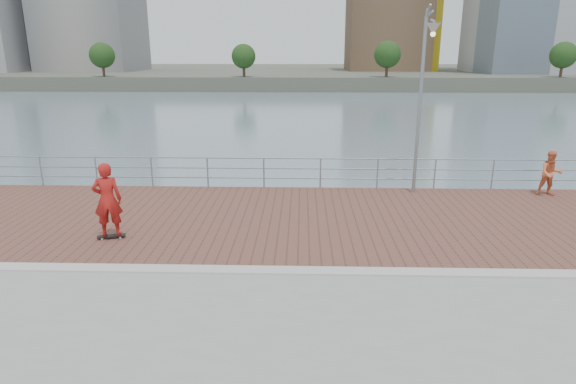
{
  "coord_description": "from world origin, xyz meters",
  "views": [
    {
      "loc": [
        0.35,
        -9.9,
        4.78
      ],
      "look_at": [
        0.0,
        2.0,
        1.3
      ],
      "focal_mm": 30.0,
      "sensor_mm": 36.0,
      "label": 1
    }
  ],
  "objects_px": {
    "street_lamp": "(426,70)",
    "skateboarder": "(107,200)",
    "guardrail": "(292,169)",
    "bystander": "(551,173)"
  },
  "relations": [
    {
      "from": "street_lamp",
      "to": "skateboarder",
      "type": "xyz_separation_m",
      "value": [
        -8.97,
        -4.21,
        -3.11
      ]
    },
    {
      "from": "street_lamp",
      "to": "guardrail",
      "type": "bearing_deg",
      "value": 167.73
    },
    {
      "from": "street_lamp",
      "to": "skateboarder",
      "type": "height_order",
      "value": "street_lamp"
    },
    {
      "from": "street_lamp",
      "to": "skateboarder",
      "type": "distance_m",
      "value": 10.39
    },
    {
      "from": "guardrail",
      "to": "street_lamp",
      "type": "bearing_deg",
      "value": -12.27
    },
    {
      "from": "guardrail",
      "to": "street_lamp",
      "type": "relative_size",
      "value": 6.6
    },
    {
      "from": "bystander",
      "to": "street_lamp",
      "type": "bearing_deg",
      "value": -169.19
    },
    {
      "from": "street_lamp",
      "to": "bystander",
      "type": "distance_m",
      "value": 5.69
    },
    {
      "from": "street_lamp",
      "to": "bystander",
      "type": "xyz_separation_m",
      "value": [
        4.55,
        0.18,
        -3.41
      ]
    },
    {
      "from": "guardrail",
      "to": "bystander",
      "type": "relative_size",
      "value": 25.2
    }
  ]
}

